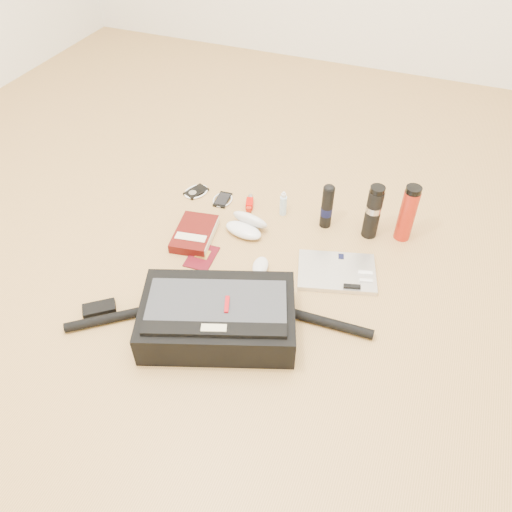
% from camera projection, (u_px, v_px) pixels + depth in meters
% --- Properties ---
extents(ground, '(4.00, 4.00, 0.00)m').
position_uv_depth(ground, '(257.00, 282.00, 1.83)').
color(ground, '#B5884B').
rests_on(ground, ground).
extents(messenger_bag, '(0.98, 0.46, 0.14)m').
position_uv_depth(messenger_bag, '(217.00, 317.00, 1.63)').
color(messenger_bag, black).
rests_on(messenger_bag, ground).
extents(laptop, '(0.33, 0.27, 0.03)m').
position_uv_depth(laptop, '(337.00, 272.00, 1.85)').
color(laptop, silver).
rests_on(laptop, ground).
extents(book, '(0.18, 0.24, 0.04)m').
position_uv_depth(book, '(195.00, 234.00, 1.99)').
color(book, '#450A08').
rests_on(book, ground).
extents(passport, '(0.11, 0.14, 0.01)m').
position_uv_depth(passport, '(202.00, 257.00, 1.92)').
color(passport, '#4C0811').
rests_on(passport, ground).
extents(mouse, '(0.07, 0.11, 0.03)m').
position_uv_depth(mouse, '(260.00, 266.00, 1.87)').
color(mouse, silver).
rests_on(mouse, ground).
extents(sunglasses_case, '(0.18, 0.16, 0.09)m').
position_uv_depth(sunglasses_case, '(247.00, 225.00, 2.01)').
color(sunglasses_case, silver).
rests_on(sunglasses_case, ground).
extents(ipod, '(0.12, 0.12, 0.01)m').
position_uv_depth(ipod, '(196.00, 192.00, 2.22)').
color(ipod, black).
rests_on(ipod, ground).
extents(phone, '(0.09, 0.11, 0.01)m').
position_uv_depth(phone, '(223.00, 200.00, 2.18)').
color(phone, black).
rests_on(phone, ground).
extents(inhaler, '(0.05, 0.10, 0.03)m').
position_uv_depth(inhaler, '(250.00, 203.00, 2.15)').
color(inhaler, '#B80601').
rests_on(inhaler, ground).
extents(spray_bottle, '(0.04, 0.04, 0.11)m').
position_uv_depth(spray_bottle, '(283.00, 205.00, 2.08)').
color(spray_bottle, '#AFD5EE').
rests_on(spray_bottle, ground).
extents(aerosol_can, '(0.06, 0.06, 0.20)m').
position_uv_depth(aerosol_can, '(327.00, 206.00, 1.99)').
color(aerosol_can, black).
rests_on(aerosol_can, ground).
extents(thermos_black, '(0.08, 0.08, 0.23)m').
position_uv_depth(thermos_black, '(373.00, 212.00, 1.94)').
color(thermos_black, black).
rests_on(thermos_black, ground).
extents(thermos_red, '(0.08, 0.08, 0.24)m').
position_uv_depth(thermos_red, '(407.00, 213.00, 1.93)').
color(thermos_red, '#A82011').
rests_on(thermos_red, ground).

